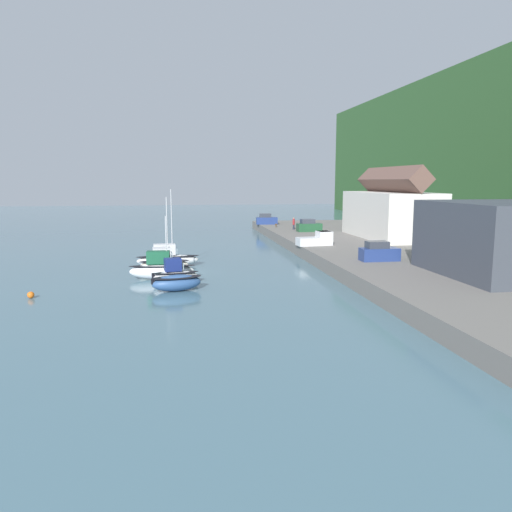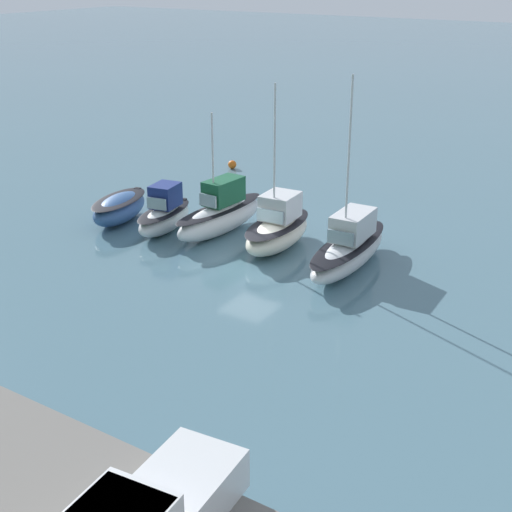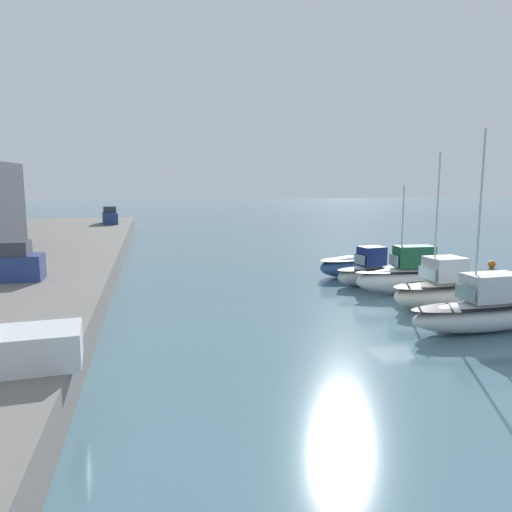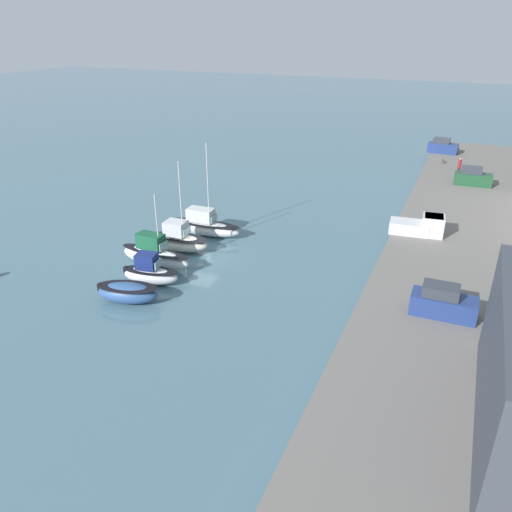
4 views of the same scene
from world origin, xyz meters
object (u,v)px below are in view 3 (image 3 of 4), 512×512
Objects in this scene: moored_boat_1 at (440,289)px; parked_car_3 at (3,264)px; moored_boat_2 at (409,276)px; mooring_buoy_0 at (492,264)px; moored_boat_3 at (369,271)px; moored_boat_0 at (485,310)px; parked_car_2 at (110,216)px; moored_boat_4 at (348,266)px.

moored_boat_1 is 2.01× the size of parked_car_3.
mooring_buoy_0 is at bearing -54.70° from moored_boat_2.
moored_boat_2 reaches higher than parked_car_3.
parked_car_3 is (-1.61, 22.08, 1.52)m from moored_boat_3.
moored_boat_0 is 7.91m from moored_boat_2.
parked_car_2 is at bearing 32.24° from moored_boat_2.
moored_boat_3 is at bearing 113.26° from parked_car_2.
moored_boat_3 reaches higher than moored_boat_4.
mooring_buoy_0 is (6.94, -11.12, -0.82)m from moored_boat_2.
parked_car_3 is at bearing 88.73° from moored_boat_4.
moored_boat_0 is 24.76m from parked_car_3.
moored_boat_1 is (4.19, -0.32, 0.06)m from moored_boat_0.
moored_boat_0 is 4.20m from moored_boat_1.
moored_boat_3 is at bearing 6.54° from moored_boat_1.
moored_boat_3 is 22.19m from parked_car_3.
moored_boat_0 reaches higher than parked_car_3.
parked_car_3 is (-4.79, 21.93, 1.67)m from moored_boat_4.
parked_car_3 is (-36.16, 2.89, 0.00)m from parked_car_2.
moored_boat_4 is 22.50m from parked_car_3.
parked_car_3 is 35.15m from mooring_buoy_0.
moored_boat_2 reaches higher than moored_boat_3.
moored_boat_0 is 1.81× the size of moored_boat_4.
parked_car_2 is (34.54, 19.19, 1.52)m from moored_boat_3.
moored_boat_0 is at bearing 141.97° from mooring_buoy_0.
parked_car_3 is at bearing 79.63° from parked_car_2.
moored_boat_1 is 1.65× the size of moored_boat_4.
moored_boat_3 is at bearing 30.18° from moored_boat_2.
moored_boat_4 is 8.53× the size of mooring_buoy_0.
moored_boat_4 is at bearing 1.73° from moored_boat_0.
moored_boat_0 is 15.40× the size of mooring_buoy_0.
moored_boat_3 is at bearing -86.34° from parked_car_3.
moored_boat_1 is 14.10× the size of mooring_buoy_0.
moored_boat_2 reaches higher than moored_boat_4.
moored_boat_3 is 1.16× the size of parked_car_3.
moored_boat_2 reaches higher than parked_car_2.
moored_boat_4 is 12.73m from mooring_buoy_0.
moored_boat_0 is 10.69m from moored_boat_3.
moored_boat_3 is 13.21m from mooring_buoy_0.
mooring_buoy_0 is at bearing -40.75° from moored_boat_0.
moored_boat_1 is 6.58m from moored_boat_3.
moored_boat_0 is 2.12× the size of parked_car_2.
moored_boat_0 is at bearing 175.22° from moored_boat_3.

